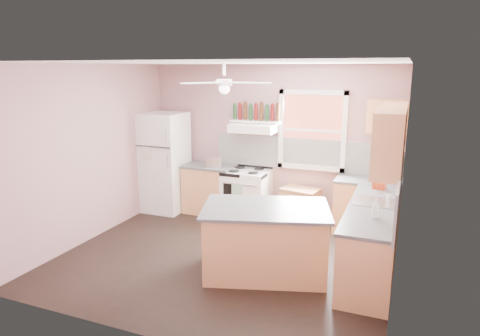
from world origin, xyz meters
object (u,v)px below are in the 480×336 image
at_px(stove, 247,194).
at_px(cart, 300,206).
at_px(refrigerator, 164,162).
at_px(island, 265,242).
at_px(toaster, 214,162).

relative_size(stove, cart, 1.39).
distance_m(refrigerator, island, 3.17).
xyz_separation_m(toaster, cart, (1.56, 0.17, -0.68)).
relative_size(refrigerator, stove, 2.14).
bearing_deg(cart, refrigerator, -163.35).
xyz_separation_m(cart, island, (0.04, -1.98, 0.12)).
bearing_deg(island, toaster, 114.40).
xyz_separation_m(refrigerator, stove, (1.59, 0.18, -0.49)).
height_order(refrigerator, island, refrigerator).
bearing_deg(cart, stove, -165.49).
bearing_deg(refrigerator, stove, 5.82).
relative_size(toaster, cart, 0.45).
distance_m(refrigerator, cart, 2.65).
bearing_deg(toaster, island, -71.50).
distance_m(stove, island, 2.18).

